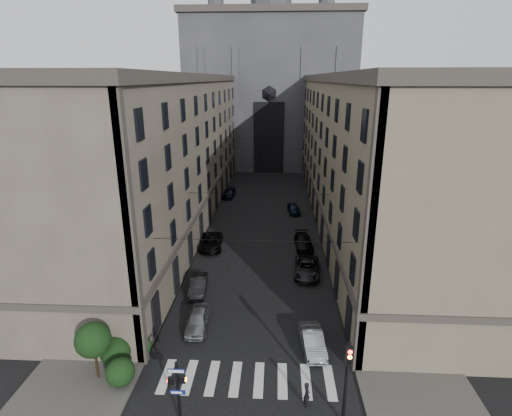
% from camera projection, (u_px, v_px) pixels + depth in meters
% --- Properties ---
extents(sidewalk_left, '(7.00, 80.00, 0.15)m').
position_uv_depth(sidewalk_left, '(188.00, 216.00, 55.46)').
color(sidewalk_left, '#383533').
rests_on(sidewalk_left, ground).
extents(sidewalk_right, '(7.00, 80.00, 0.15)m').
position_uv_depth(sidewalk_right, '(341.00, 219.00, 54.41)').
color(sidewalk_right, '#383533').
rests_on(sidewalk_right, ground).
extents(zebra_crossing, '(11.00, 3.20, 0.01)m').
position_uv_depth(zebra_crossing, '(247.00, 379.00, 25.52)').
color(zebra_crossing, beige).
rests_on(zebra_crossing, ground).
extents(building_left, '(13.60, 60.60, 18.85)m').
position_uv_depth(building_left, '(163.00, 150.00, 52.73)').
color(building_left, '#4B443A').
rests_on(building_left, ground).
extents(building_right, '(13.60, 60.60, 18.85)m').
position_uv_depth(building_right, '(368.00, 152.00, 51.40)').
color(building_right, brown).
rests_on(building_right, ground).
extents(gothic_tower, '(35.00, 23.00, 58.00)m').
position_uv_depth(gothic_tower, '(270.00, 81.00, 86.44)').
color(gothic_tower, '#2D2D33').
rests_on(gothic_tower, ground).
extents(pedestrian_signal_left, '(1.02, 0.38, 4.00)m').
position_uv_depth(pedestrian_signal_left, '(178.00, 388.00, 21.65)').
color(pedestrian_signal_left, black).
rests_on(pedestrian_signal_left, ground).
extents(traffic_light_right, '(0.34, 0.50, 5.20)m').
position_uv_depth(traffic_light_right, '(347.00, 374.00, 21.30)').
color(traffic_light_right, black).
rests_on(traffic_light_right, ground).
extents(shrub_cluster, '(3.90, 4.40, 3.90)m').
position_uv_depth(shrub_cluster, '(111.00, 351.00, 25.40)').
color(shrub_cluster, black).
rests_on(shrub_cluster, sidewalk_left).
extents(tram_wires, '(14.00, 60.00, 0.43)m').
position_uv_depth(tram_wires, '(264.00, 167.00, 52.36)').
color(tram_wires, black).
rests_on(tram_wires, ground).
extents(car_left_near, '(1.75, 4.11, 1.39)m').
position_uv_depth(car_left_near, '(198.00, 320.00, 30.56)').
color(car_left_near, slate).
rests_on(car_left_near, ground).
extents(car_left_midnear, '(1.78, 4.21, 1.35)m').
position_uv_depth(car_left_midnear, '(198.00, 285.00, 35.71)').
color(car_left_midnear, black).
rests_on(car_left_midnear, ground).
extents(car_left_midfar, '(2.82, 5.39, 1.45)m').
position_uv_depth(car_left_midfar, '(211.00, 242.00, 45.04)').
color(car_left_midfar, black).
rests_on(car_left_midfar, ground).
extents(car_left_far, '(2.22, 4.63, 1.30)m').
position_uv_depth(car_left_far, '(229.00, 193.00, 64.50)').
color(car_left_far, black).
rests_on(car_left_far, ground).
extents(car_right_near, '(1.86, 4.26, 1.36)m').
position_uv_depth(car_right_near, '(312.00, 341.00, 28.15)').
color(car_right_near, gray).
rests_on(car_right_near, ground).
extents(car_right_midnear, '(2.75, 5.32, 1.43)m').
position_uv_depth(car_right_midnear, '(307.00, 268.00, 38.90)').
color(car_right_midnear, black).
rests_on(car_right_midnear, ground).
extents(car_right_midfar, '(2.16, 4.76, 1.35)m').
position_uv_depth(car_right_midfar, '(303.00, 242.00, 45.20)').
color(car_right_midfar, black).
rests_on(car_right_midfar, ground).
extents(car_right_far, '(2.01, 4.02, 1.31)m').
position_uv_depth(car_right_far, '(294.00, 208.00, 56.89)').
color(car_right_far, black).
rests_on(car_right_far, ground).
extents(pedestrian, '(0.52, 0.67, 1.64)m').
position_uv_depth(pedestrian, '(307.00, 394.00, 23.19)').
color(pedestrian, black).
rests_on(pedestrian, ground).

